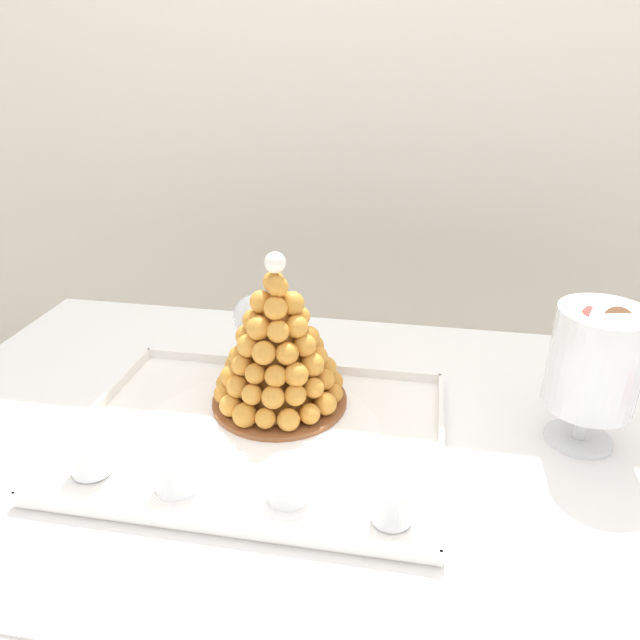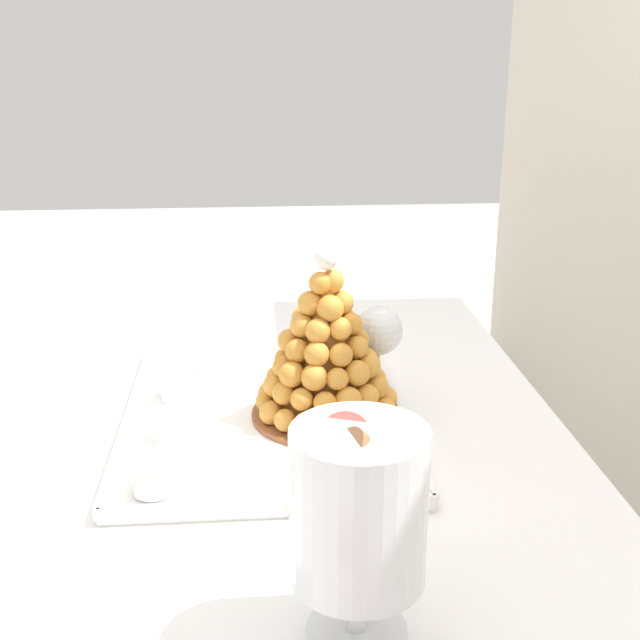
# 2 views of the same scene
# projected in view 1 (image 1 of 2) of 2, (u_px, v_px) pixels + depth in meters

# --- Properties ---
(backdrop_wall) EXTENTS (4.80, 0.10, 2.50)m
(backdrop_wall) POSITION_uv_depth(u_px,v_px,m) (408.00, 81.00, 1.66)
(backdrop_wall) COLOR silver
(backdrop_wall) RESTS_ON ground_plane
(buffet_table) EXTENTS (1.53, 0.84, 0.79)m
(buffet_table) POSITION_uv_depth(u_px,v_px,m) (358.00, 481.00, 0.97)
(buffet_table) COLOR brown
(buffet_table) RESTS_ON ground_plane
(serving_tray) EXTENTS (0.57, 0.42, 0.02)m
(serving_tray) POSITION_uv_depth(u_px,v_px,m) (259.00, 435.00, 0.92)
(serving_tray) COLOR white
(serving_tray) RESTS_ON buffet_table
(croquembouche) EXTENTS (0.23, 0.23, 0.27)m
(croquembouche) POSITION_uv_depth(u_px,v_px,m) (278.00, 348.00, 0.96)
(croquembouche) COLOR brown
(croquembouche) RESTS_ON serving_tray
(dessert_cup_left) EXTENTS (0.06, 0.06, 0.05)m
(dessert_cup_left) POSITION_uv_depth(u_px,v_px,m) (91.00, 458.00, 0.83)
(dessert_cup_left) COLOR silver
(dessert_cup_left) RESTS_ON serving_tray
(dessert_cup_mid_left) EXTENTS (0.06, 0.06, 0.05)m
(dessert_cup_mid_left) POSITION_uv_depth(u_px,v_px,m) (176.00, 474.00, 0.80)
(dessert_cup_mid_left) COLOR silver
(dessert_cup_mid_left) RESTS_ON serving_tray
(dessert_cup_centre) EXTENTS (0.06, 0.06, 0.05)m
(dessert_cup_centre) POSITION_uv_depth(u_px,v_px,m) (288.00, 484.00, 0.78)
(dessert_cup_centre) COLOR silver
(dessert_cup_centre) RESTS_ON serving_tray
(dessert_cup_mid_right) EXTENTS (0.05, 0.05, 0.05)m
(dessert_cup_mid_right) POSITION_uv_depth(u_px,v_px,m) (392.00, 504.00, 0.74)
(dessert_cup_mid_right) COLOR silver
(dessert_cup_mid_right) RESTS_ON serving_tray
(macaron_goblet) EXTENTS (0.13, 0.13, 0.23)m
(macaron_goblet) POSITION_uv_depth(u_px,v_px,m) (595.00, 362.00, 0.86)
(macaron_goblet) COLOR white
(macaron_goblet) RESTS_ON buffet_table
(wine_glass) EXTENTS (0.08, 0.08, 0.16)m
(wine_glass) POSITION_uv_depth(u_px,v_px,m) (255.00, 318.00, 1.04)
(wine_glass) COLOR silver
(wine_glass) RESTS_ON buffet_table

